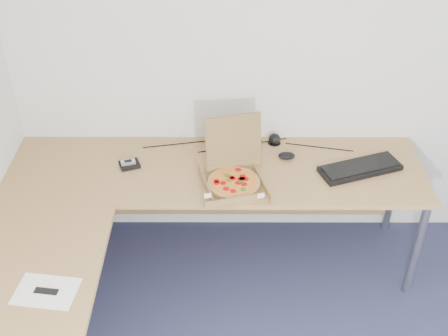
{
  "coord_description": "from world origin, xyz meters",
  "views": [
    {
      "loc": [
        -0.44,
        -1.45,
        2.78
      ],
      "look_at": [
        -0.45,
        1.28,
        0.82
      ],
      "focal_mm": 46.88,
      "sensor_mm": 36.0,
      "label": 1
    }
  ],
  "objects_px": {
    "desk": "(155,219)",
    "pizza_box": "(234,178)",
    "drinking_glass": "(256,149)",
    "keyboard": "(360,168)",
    "wallet": "(130,165)"
  },
  "relations": [
    {
      "from": "pizza_box",
      "to": "wallet",
      "type": "relative_size",
      "value": 3.38
    },
    {
      "from": "pizza_box",
      "to": "drinking_glass",
      "type": "distance_m",
      "value": 0.3
    },
    {
      "from": "drinking_glass",
      "to": "wallet",
      "type": "bearing_deg",
      "value": -173.34
    },
    {
      "from": "desk",
      "to": "drinking_glass",
      "type": "distance_m",
      "value": 0.79
    },
    {
      "from": "desk",
      "to": "wallet",
      "type": "relative_size",
      "value": 21.55
    },
    {
      "from": "desk",
      "to": "keyboard",
      "type": "xyz_separation_m",
      "value": [
        1.19,
        0.41,
        0.04
      ]
    },
    {
      "from": "keyboard",
      "to": "wallet",
      "type": "height_order",
      "value": "keyboard"
    },
    {
      "from": "pizza_box",
      "to": "keyboard",
      "type": "distance_m",
      "value": 0.77
    },
    {
      "from": "pizza_box",
      "to": "drinking_glass",
      "type": "height_order",
      "value": "pizza_box"
    },
    {
      "from": "desk",
      "to": "drinking_glass",
      "type": "xyz_separation_m",
      "value": [
        0.57,
        0.54,
        0.09
      ]
    },
    {
      "from": "desk",
      "to": "pizza_box",
      "type": "relative_size",
      "value": 6.37
    },
    {
      "from": "desk",
      "to": "keyboard",
      "type": "relative_size",
      "value": 5.1
    },
    {
      "from": "pizza_box",
      "to": "drinking_glass",
      "type": "relative_size",
      "value": 3.11
    },
    {
      "from": "desk",
      "to": "pizza_box",
      "type": "xyz_separation_m",
      "value": [
        0.43,
        0.27,
        0.07
      ]
    },
    {
      "from": "drinking_glass",
      "to": "keyboard",
      "type": "xyz_separation_m",
      "value": [
        0.62,
        -0.13,
        -0.05
      ]
    }
  ]
}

